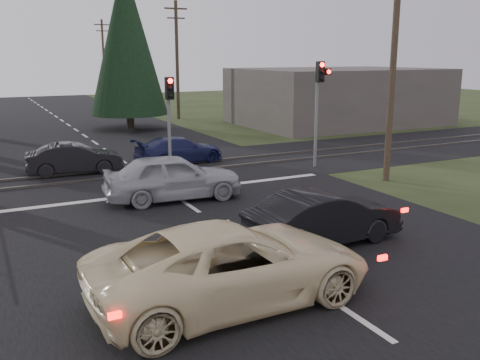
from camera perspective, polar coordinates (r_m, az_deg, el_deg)
ground at (r=12.95m, az=4.67°, el=-9.41°), size 120.00×120.00×0.00m
road at (r=21.70m, az=-9.19°, el=-0.19°), size 14.00×100.00×0.01m
rail_corridor at (r=23.57m, az=-10.68°, el=0.82°), size 120.00×8.00×0.01m
stop_line at (r=20.04m, az=-7.62°, el=-1.24°), size 13.00×0.35×0.00m
rail_near at (r=22.81m, az=-10.12°, el=0.54°), size 120.00×0.12×0.10m
rail_far at (r=24.31m, az=-11.22°, el=1.28°), size 120.00×0.12×0.10m
traffic_signal_right at (r=24.08m, az=8.48°, el=9.13°), size 0.68×0.48×4.70m
traffic_signal_center at (r=22.19m, az=-7.52°, el=7.50°), size 0.32×0.48×4.10m
utility_pole_near at (r=21.91m, az=16.05°, el=12.07°), size 1.80×0.26×9.00m
utility_pole_mid at (r=42.80m, az=-6.73°, el=12.80°), size 1.80×0.26×9.00m
utility_pole_far at (r=66.82m, az=-14.35°, el=12.61°), size 1.80×0.26×9.00m
conifer_tree at (r=37.48m, az=-12.01°, el=14.50°), size 5.20×5.20×11.00m
building_right at (r=40.42m, az=10.38°, el=8.79°), size 14.00×10.00×4.00m
cream_coupe at (r=11.00m, az=-0.86°, el=-8.97°), size 5.95×2.84×1.64m
dark_hatchback at (r=14.45m, az=8.89°, el=-4.04°), size 4.50×1.83×1.45m
silver_car at (r=18.79m, az=-7.17°, el=0.32°), size 4.93×2.35×1.63m
blue_sedan at (r=25.24m, az=-6.51°, el=3.19°), size 4.39×2.12×1.23m
dark_car_far at (r=23.89m, az=-17.20°, el=2.20°), size 4.08×1.78×1.31m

